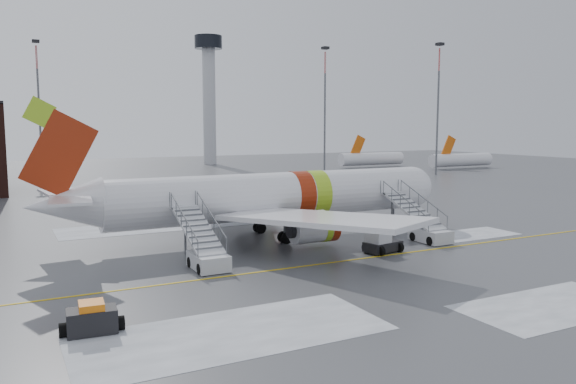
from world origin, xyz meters
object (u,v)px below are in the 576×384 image
airliner (266,197)px  baggage_tractor (92,320)px  airstair_aft (204,251)px  pushback_tug (381,243)px  airstair_fwd (424,227)px

airliner → baggage_tractor: bearing=-135.5°
airstair_aft → pushback_tug: 12.97m
airstair_fwd → pushback_tug: bearing=-161.1°
airstair_fwd → pushback_tug: size_ratio=2.56×
airliner → baggage_tractor: 22.49m
airstair_fwd → airstair_aft: 18.54m
airstair_aft → pushback_tug: airstair_aft is taller
airstair_aft → baggage_tractor: bearing=-132.6°
airliner → airstair_fwd: bearing=-30.8°
airliner → pushback_tug: airliner is taller
pushback_tug → airstair_fwd: bearing=18.9°
airstair_fwd → baggage_tractor: (-26.90, -9.10, -0.45)m
airstair_fwd → airliner: bearing=149.2°
airliner → baggage_tractor: size_ratio=12.39×
airliner → airstair_aft: size_ratio=4.55×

